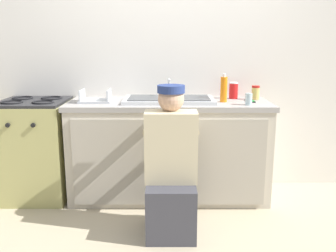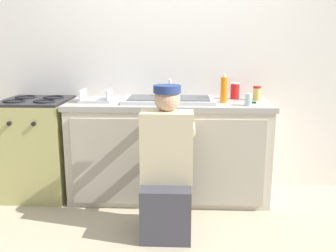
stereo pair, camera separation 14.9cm
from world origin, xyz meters
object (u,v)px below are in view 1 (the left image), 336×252
(condiment_jar, at_px, (254,93))
(dish_rack_tray, at_px, (94,99))
(sink_double_basin, at_px, (168,99))
(soap_bottle_orange, at_px, (223,89))
(stove_range, at_px, (35,149))
(plumber_person, at_px, (170,173))
(water_glass, at_px, (247,99))
(soda_cup_red, at_px, (232,90))
(cell_phone, at_px, (249,101))

(condiment_jar, height_order, dish_rack_tray, condiment_jar)
(sink_double_basin, height_order, soap_bottle_orange, soap_bottle_orange)
(stove_range, distance_m, plumber_person, 1.40)
(plumber_person, xyz_separation_m, soap_bottle_orange, (0.47, 0.66, 0.54))
(water_glass, bearing_deg, plumber_person, -143.01)
(condiment_jar, height_order, soda_cup_red, soda_cup_red)
(dish_rack_tray, bearing_deg, soda_cup_red, 9.60)
(plumber_person, bearing_deg, soap_bottle_orange, 54.55)
(condiment_jar, xyz_separation_m, dish_rack_tray, (-1.44, -0.14, -0.04))
(dish_rack_tray, bearing_deg, soap_bottle_orange, 0.42)
(plumber_person, xyz_separation_m, dish_rack_tray, (-0.66, 0.65, 0.45))
(sink_double_basin, height_order, condiment_jar, sink_double_basin)
(condiment_jar, relative_size, soda_cup_red, 0.84)
(sink_double_basin, bearing_deg, condiment_jar, 8.20)
(plumber_person, xyz_separation_m, condiment_jar, (0.78, 0.79, 0.49))
(sink_double_basin, distance_m, condiment_jar, 0.80)
(stove_range, bearing_deg, dish_rack_tray, -2.84)
(plumber_person, relative_size, soda_cup_red, 7.26)
(sink_double_basin, bearing_deg, cell_phone, -0.17)
(sink_double_basin, xyz_separation_m, plumber_person, (0.01, -0.68, -0.45))
(condiment_jar, bearing_deg, dish_rack_tray, -174.26)
(condiment_jar, distance_m, soap_bottle_orange, 0.34)
(condiment_jar, height_order, water_glass, condiment_jar)
(plumber_person, bearing_deg, soda_cup_red, 55.57)
(cell_phone, bearing_deg, stove_range, -180.00)
(soap_bottle_orange, bearing_deg, sink_double_basin, 177.37)
(soap_bottle_orange, bearing_deg, water_glass, -41.20)
(stove_range, distance_m, dish_rack_tray, 0.73)
(stove_range, xyz_separation_m, dish_rack_tray, (0.57, -0.03, 0.46))
(stove_range, xyz_separation_m, water_glass, (1.88, -0.18, 0.49))
(stove_range, distance_m, soap_bottle_orange, 1.78)
(soda_cup_red, bearing_deg, stove_range, -174.25)
(plumber_person, height_order, water_glass, plumber_person)
(stove_range, xyz_separation_m, soap_bottle_orange, (1.69, -0.02, 0.55))
(condiment_jar, bearing_deg, soap_bottle_orange, -156.44)
(cell_phone, relative_size, soap_bottle_orange, 0.56)
(condiment_jar, xyz_separation_m, soap_bottle_orange, (-0.31, -0.14, 0.05))
(water_glass, xyz_separation_m, cell_phone, (0.05, 0.18, -0.04))
(sink_double_basin, xyz_separation_m, condiment_jar, (0.79, 0.11, 0.05))
(soap_bottle_orange, bearing_deg, dish_rack_tray, -179.58)
(sink_double_basin, height_order, water_glass, sink_double_basin)
(stove_range, height_order, cell_phone, stove_range)
(water_glass, bearing_deg, soda_cup_red, 100.08)
(stove_range, relative_size, soap_bottle_orange, 3.65)
(cell_phone, bearing_deg, sink_double_basin, 179.83)
(plumber_person, bearing_deg, cell_phone, 43.72)
(dish_rack_tray, bearing_deg, water_glass, -6.75)
(sink_double_basin, relative_size, cell_phone, 5.71)
(sink_double_basin, xyz_separation_m, dish_rack_tray, (-0.65, -0.03, 0.01))
(sink_double_basin, xyz_separation_m, cell_phone, (0.72, -0.00, -0.01))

